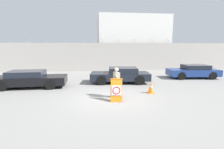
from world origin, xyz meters
TOP-DOWN VIEW (x-y plane):
  - ground_plane at (0.00, 0.00)m, footprint 90.00×90.00m
  - perimeter_wall at (0.00, 11.15)m, footprint 36.00×0.30m
  - building_block at (4.37, 15.71)m, footprint 9.05×7.45m
  - barricade_sign at (0.22, -0.42)m, footprint 0.69×0.87m
  - security_guard at (0.29, 0.10)m, footprint 0.35×0.65m
  - traffic_cone_near at (2.47, 0.77)m, footprint 0.41×0.41m
  - parked_car_front_coupe at (-5.25, 3.15)m, footprint 4.76×2.06m
  - parked_car_rear_sedan at (1.14, 4.03)m, footprint 4.60×2.28m
  - parked_car_far_side at (7.89, 5.36)m, footprint 4.42×2.19m

SIDE VIEW (x-z plane):
  - ground_plane at x=0.00m, z-range 0.00..0.00m
  - traffic_cone_near at x=2.47m, z-range 0.00..0.70m
  - barricade_sign at x=0.22m, z-range 0.00..1.14m
  - parked_car_front_coupe at x=-5.25m, z-range 0.02..1.16m
  - parked_car_far_side at x=7.89m, z-range 0.01..1.19m
  - parked_car_rear_sedan at x=1.14m, z-range 0.02..1.20m
  - security_guard at x=0.29m, z-range 0.08..1.72m
  - perimeter_wall at x=0.00m, z-range -0.22..3.42m
  - building_block at x=4.37m, z-range 0.00..6.72m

